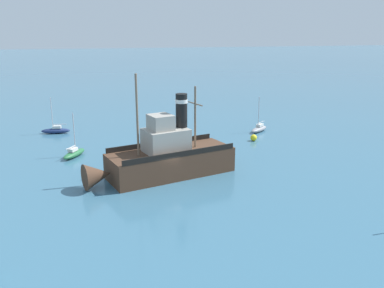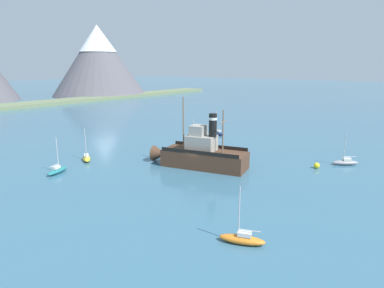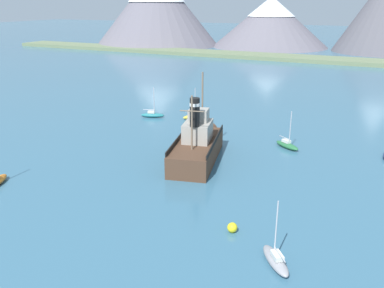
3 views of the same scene
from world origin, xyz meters
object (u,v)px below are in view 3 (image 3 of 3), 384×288
Objects in this scene: old_tugboat at (198,144)px; mooring_buoy at (232,228)px; sailboat_teal at (153,115)px; sailboat_green at (287,145)px; sailboat_grey at (276,260)px; sailboat_yellow at (193,116)px.

old_tugboat reaches higher than mooring_buoy.
mooring_buoy is (23.69, -27.05, -0.01)m from sailboat_teal.
sailboat_green is 1.00× the size of sailboat_teal.
sailboat_green is at bearing 43.99° from old_tugboat.
sailboat_green is 25.18m from sailboat_grey.
sailboat_green is 5.90× the size of mooring_buoy.
sailboat_green is at bearing 101.35° from sailboat_grey.
sailboat_yellow is at bearing 117.16° from old_tugboat.
sailboat_green and sailboat_yellow have the same top height.
sailboat_grey is 1.00× the size of sailboat_teal.
sailboat_grey is 38.70m from sailboat_yellow.
sailboat_grey is (4.96, -24.69, 0.00)m from sailboat_green.
mooring_buoy is (17.43, -29.27, -0.01)m from sailboat_yellow.
mooring_buoy is at bearing -88.25° from sailboat_green.
sailboat_teal is 35.95m from mooring_buoy.
sailboat_yellow reaches higher than mooring_buoy.
sailboat_teal is (-27.98, 29.80, 0.00)m from sailboat_grey.
old_tugboat is 12.16m from sailboat_green.
sailboat_green and sailboat_grey have the same top height.
sailboat_teal is (-14.33, 13.51, -1.40)m from old_tugboat.
sailboat_grey reaches higher than mooring_buoy.
old_tugboat is at bearing -62.84° from sailboat_yellow.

